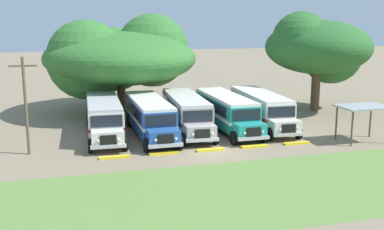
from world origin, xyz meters
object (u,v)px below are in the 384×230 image
object	(u,v)px
parked_bus_slot_4	(261,108)
utility_pole	(26,103)
parked_bus_slot_2	(186,111)
parked_bus_slot_1	(150,115)
waiting_shelter	(363,109)
parked_bus_slot_3	(227,110)
broad_shade_tree	(120,57)
secondary_tree	(315,46)
parked_bus_slot_0	(104,116)

from	to	relation	value
parked_bus_slot_4	utility_pole	world-z (taller)	utility_pole
parked_bus_slot_2	parked_bus_slot_4	world-z (taller)	same
parked_bus_slot_1	waiting_shelter	world-z (taller)	parked_bus_slot_1
parked_bus_slot_3	parked_bus_slot_1	bearing A→B (deg)	-88.13
waiting_shelter	parked_bus_slot_3	bearing A→B (deg)	142.00
parked_bus_slot_2	parked_bus_slot_3	distance (m)	3.37
parked_bus_slot_2	broad_shade_tree	xyz separation A→B (m)	(-4.20, 9.86, 3.79)
parked_bus_slot_4	secondary_tree	world-z (taller)	secondary_tree
parked_bus_slot_1	utility_pole	size ratio (longest dim) A/B	1.64
secondary_tree	utility_pole	size ratio (longest dim) A/B	1.82
parked_bus_slot_4	secondary_tree	xyz separation A→B (m)	(8.23, 5.67, 4.78)
parked_bus_slot_3	parked_bus_slot_4	distance (m)	3.28
parked_bus_slot_2	waiting_shelter	bearing A→B (deg)	62.38
parked_bus_slot_2	broad_shade_tree	bearing A→B (deg)	-153.49
secondary_tree	parked_bus_slot_1	bearing A→B (deg)	-160.93
utility_pole	parked_bus_slot_3	bearing A→B (deg)	12.45
broad_shade_tree	waiting_shelter	distance (m)	23.38
broad_shade_tree	secondary_tree	world-z (taller)	secondary_tree
parked_bus_slot_1	parked_bus_slot_0	bearing A→B (deg)	-103.02
broad_shade_tree	waiting_shelter	xyz separation A→B (m)	(15.89, -16.89, -2.92)
secondary_tree	utility_pole	bearing A→B (deg)	-160.75
parked_bus_slot_0	broad_shade_tree	world-z (taller)	broad_shade_tree
parked_bus_slot_0	utility_pole	bearing A→B (deg)	-51.57
parked_bus_slot_0	secondary_tree	distance (m)	22.72
parked_bus_slot_1	parked_bus_slot_3	world-z (taller)	same
broad_shade_tree	utility_pole	xyz separation A→B (m)	(-7.92, -13.78, -1.83)
parked_bus_slot_0	waiting_shelter	distance (m)	19.74
parked_bus_slot_1	parked_bus_slot_4	distance (m)	9.81
parked_bus_slot_2	utility_pole	world-z (taller)	utility_pole
parked_bus_slot_2	utility_pole	distance (m)	12.89
parked_bus_slot_0	parked_bus_slot_2	world-z (taller)	same
parked_bus_slot_1	broad_shade_tree	xyz separation A→B (m)	(-1.00, 10.59, 3.79)
parked_bus_slot_0	parked_bus_slot_4	world-z (taller)	same
waiting_shelter	parked_bus_slot_2	bearing A→B (deg)	148.95
parked_bus_slot_2	parked_bus_slot_4	bearing A→B (deg)	91.86
parked_bus_slot_1	utility_pole	bearing A→B (deg)	-70.76
secondary_tree	parked_bus_slot_2	bearing A→B (deg)	-159.67
utility_pole	secondary_tree	bearing A→B (deg)	19.25
parked_bus_slot_1	parked_bus_slot_4	bearing A→B (deg)	92.88
broad_shade_tree	secondary_tree	size ratio (longest dim) A/B	1.37
parked_bus_slot_1	broad_shade_tree	bearing A→B (deg)	-174.99
parked_bus_slot_4	utility_pole	distance (m)	19.19
parked_bus_slot_3	waiting_shelter	world-z (taller)	parked_bus_slot_3
parked_bus_slot_1	parked_bus_slot_4	size ratio (longest dim) A/B	0.99
parked_bus_slot_1	broad_shade_tree	size ratio (longest dim) A/B	0.66
parked_bus_slot_3	broad_shade_tree	xyz separation A→B (m)	(-7.53, 10.36, 3.79)
parked_bus_slot_0	utility_pole	xyz separation A→B (m)	(-5.41, -3.97, 1.96)
parked_bus_slot_3	broad_shade_tree	distance (m)	13.36
broad_shade_tree	parked_bus_slot_0	bearing A→B (deg)	-104.36
parked_bus_slot_0	broad_shade_tree	bearing A→B (deg)	167.82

